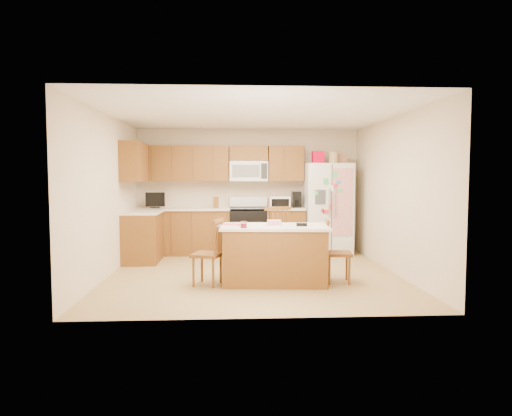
{
  "coord_description": "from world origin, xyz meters",
  "views": [
    {
      "loc": [
        -0.35,
        -7.11,
        1.55
      ],
      "look_at": [
        0.06,
        0.35,
        1.03
      ],
      "focal_mm": 32.0,
      "sensor_mm": 36.0,
      "label": 1
    }
  ],
  "objects": [
    {
      "name": "ground",
      "position": [
        0.0,
        0.0,
        0.0
      ],
      "size": [
        4.5,
        4.5,
        0.0
      ],
      "primitive_type": "plane",
      "color": "#9D834A",
      "rests_on": "ground"
    },
    {
      "name": "stove",
      "position": [
        0.0,
        1.94,
        0.47
      ],
      "size": [
        0.76,
        0.65,
        1.13
      ],
      "color": "black",
      "rests_on": "ground"
    },
    {
      "name": "cabinetry",
      "position": [
        -0.98,
        1.79,
        0.91
      ],
      "size": [
        3.36,
        1.56,
        2.15
      ],
      "color": "brown",
      "rests_on": "ground"
    },
    {
      "name": "room_shell",
      "position": [
        0.0,
        0.0,
        1.44
      ],
      "size": [
        4.6,
        4.6,
        2.52
      ],
      "color": "beige",
      "rests_on": "ground"
    },
    {
      "name": "windsor_chair_right",
      "position": [
        1.18,
        -0.61,
        0.43
      ],
      "size": [
        0.43,
        0.44,
        0.92
      ],
      "color": "brown",
      "rests_on": "ground"
    },
    {
      "name": "windsor_chair_left",
      "position": [
        -0.67,
        -0.68,
        0.45
      ],
      "size": [
        0.49,
        0.5,
        0.95
      ],
      "color": "brown",
      "rests_on": "ground"
    },
    {
      "name": "windsor_chair_back",
      "position": [
        0.33,
        0.12,
        0.51
      ],
      "size": [
        0.57,
        0.55,
        1.07
      ],
      "color": "brown",
      "rests_on": "ground"
    },
    {
      "name": "island",
      "position": [
        0.27,
        -0.59,
        0.42
      ],
      "size": [
        1.62,
        1.01,
        0.93
      ],
      "color": "brown",
      "rests_on": "ground"
    },
    {
      "name": "refrigerator",
      "position": [
        1.57,
        1.87,
        0.92
      ],
      "size": [
        0.9,
        0.79,
        2.04
      ],
      "color": "white",
      "rests_on": "ground"
    }
  ]
}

